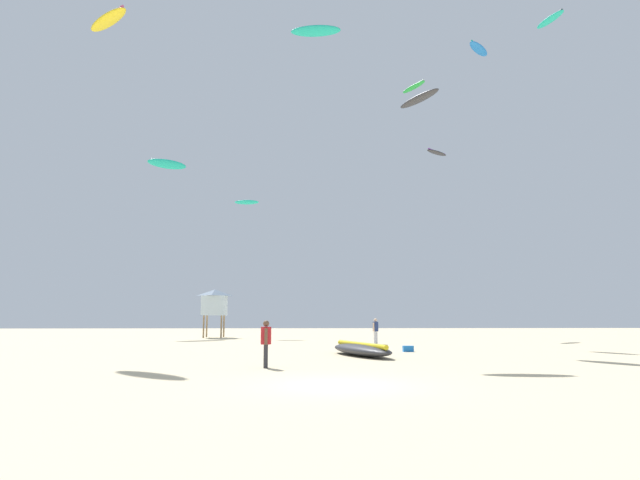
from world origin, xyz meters
TOP-DOWN VIEW (x-y plane):
  - ground_plane at (0.00, 0.00)m, footprint 120.00×120.00m
  - person_foreground at (-2.46, 5.05)m, footprint 0.41×0.59m
  - person_midground at (3.90, 20.95)m, footprint 0.42×0.46m
  - kite_grounded_near at (1.81, 10.68)m, footprint 3.36×5.65m
  - lifeguard_tower at (-8.82, 31.17)m, footprint 2.30×2.30m
  - cooler_box at (4.68, 13.53)m, footprint 0.56×0.36m
  - kite_aloft_0 at (7.92, 25.40)m, footprint 1.95×2.81m
  - kite_aloft_1 at (15.76, 17.66)m, footprint 1.35×2.54m
  - kite_aloft_2 at (6.37, 16.74)m, footprint 2.62×3.66m
  - kite_aloft_3 at (-14.81, 36.41)m, footprint 3.91×3.04m
  - kite_aloft_4 at (11.62, 32.98)m, footprint 2.71×2.48m
  - kite_aloft_5 at (15.67, 31.76)m, footprint 3.08×3.39m
  - kite_aloft_6 at (-6.52, 34.19)m, footprint 2.36×0.85m
  - kite_aloft_7 at (-13.50, 16.02)m, footprint 3.75×3.63m
  - kite_aloft_8 at (-0.35, 14.84)m, footprint 3.16×1.25m

SIDE VIEW (x-z plane):
  - ground_plane at x=0.00m, z-range 0.00..0.00m
  - cooler_box at x=4.68m, z-range 0.00..0.32m
  - kite_grounded_near at x=1.81m, z-range -0.01..0.64m
  - person_midground at x=3.90m, z-range 0.15..1.88m
  - person_foreground at x=-2.46m, z-range 0.15..1.95m
  - lifeguard_tower at x=-8.82m, z-range 0.98..5.13m
  - kite_aloft_6 at x=-6.52m, z-range 12.37..12.85m
  - kite_aloft_2 at x=6.37m, z-range 15.56..16.06m
  - kite_aloft_3 at x=-14.81m, z-range 16.44..17.43m
  - kite_aloft_4 at x=11.62m, z-range 17.11..17.49m
  - kite_aloft_8 at x=-0.35m, z-range 19.02..19.60m
  - kite_aloft_0 at x=7.92m, z-range 20.28..20.69m
  - kite_aloft_7 at x=-13.50m, z-range 20.20..20.80m
  - kite_aloft_1 at x=15.76m, z-range 21.86..22.15m
  - kite_aloft_5 at x=15.67m, z-range 27.05..27.48m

